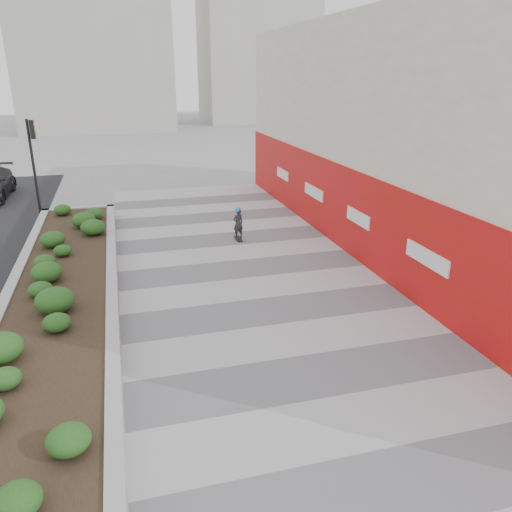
{
  "coord_description": "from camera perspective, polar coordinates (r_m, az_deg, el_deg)",
  "views": [
    {
      "loc": [
        -3.69,
        -6.63,
        6.06
      ],
      "look_at": [
        -0.07,
        6.37,
        1.1
      ],
      "focal_mm": 35.0,
      "sensor_mm": 36.0,
      "label": 1
    }
  ],
  "objects": [
    {
      "name": "skateboarder",
      "position": [
        19.08,
        -2.06,
        3.76
      ],
      "size": [
        0.49,
        0.72,
        1.32
      ],
      "rotation": [
        0.0,
        0.0,
        -0.02
      ],
      "color": "beige",
      "rests_on": "ground"
    },
    {
      "name": "manhole_cover",
      "position": [
        12.13,
        6.99,
        -9.96
      ],
      "size": [
        0.44,
        0.44,
        0.01
      ],
      "primitive_type": "cylinder",
      "color": "#595654",
      "rests_on": "ground"
    },
    {
      "name": "walkway",
      "position": [
        11.96,
        4.74,
        -10.32
      ],
      "size": [
        8.0,
        36.0,
        0.01
      ],
      "primitive_type": "cube",
      "color": "#A8A8AD",
      "rests_on": "ground"
    },
    {
      "name": "building",
      "position": [
        19.02,
        19.18,
        12.81
      ],
      "size": [
        6.04,
        24.08,
        8.0
      ],
      "color": "beige",
      "rests_on": "ground"
    },
    {
      "name": "planter",
      "position": [
        14.86,
        -21.34,
        -3.6
      ],
      "size": [
        3.0,
        18.0,
        0.9
      ],
      "color": "#9E9EA0",
      "rests_on": "ground"
    },
    {
      "name": "distant_bldg_north_r",
      "position": [
        69.46,
        0.13,
        25.08
      ],
      "size": [
        14.0,
        10.0,
        24.0
      ],
      "primitive_type": "cube",
      "color": "#ADAAA3",
      "rests_on": "ground"
    },
    {
      "name": "distant_bldg_north_l",
      "position": [
        61.77,
        -18.21,
        22.92
      ],
      "size": [
        16.0,
        12.0,
        20.0
      ],
      "primitive_type": "cube",
      "color": "#ADAAA3",
      "rests_on": "ground"
    },
    {
      "name": "traffic_signal_near",
      "position": [
        24.61,
        -24.11,
        10.76
      ],
      "size": [
        0.33,
        0.28,
        4.2
      ],
      "color": "black",
      "rests_on": "ground"
    },
    {
      "name": "ground",
      "position": [
        9.71,
        11.15,
        -18.88
      ],
      "size": [
        160.0,
        160.0,
        0.0
      ],
      "primitive_type": "plane",
      "color": "gray",
      "rests_on": "ground"
    }
  ]
}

